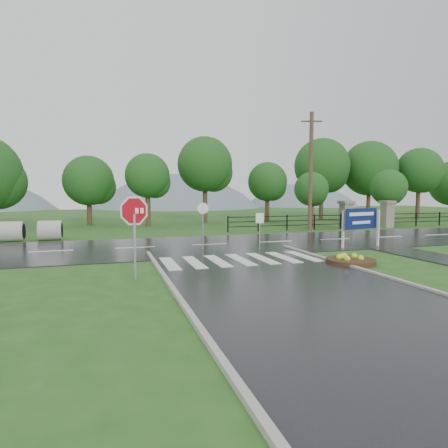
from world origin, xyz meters
name	(u,v)px	position (x,y,z in m)	size (l,w,h in m)	color
ground	(297,290)	(0.00, 0.00, 0.00)	(120.00, 120.00, 0.00)	#26531B
main_road	(210,245)	(0.00, 10.00, 0.00)	(90.00, 8.00, 0.04)	black
walkway	(419,255)	(8.50, 4.00, 0.00)	(2.20, 11.00, 0.04)	#272729
crosswalk	(240,259)	(0.00, 5.00, 0.06)	(6.50, 2.80, 0.02)	silver
curb_left	(223,366)	(-3.55, -4.00, 0.00)	(0.15, 24.00, 0.12)	#A3A39B
pillar_west	(346,214)	(13.00, 16.00, 1.18)	(1.00, 1.00, 2.24)	gray
pillar_east	(387,213)	(17.00, 16.00, 1.18)	(1.00, 1.00, 2.24)	gray
fence_west	(287,221)	(7.75, 16.00, 0.72)	(9.58, 0.08, 1.20)	black
hills	(155,285)	(3.49, 65.00, -15.54)	(102.00, 48.00, 48.00)	slate
treeline	(180,224)	(1.00, 24.00, 0.00)	(83.20, 5.20, 10.00)	#174916
stop_sign	(134,219)	(-4.50, 2.71, 2.04)	(1.25, 0.44, 2.95)	#939399
estate_billboard	(361,221)	(7.35, 6.75, 1.43)	(2.32, 0.62, 2.07)	silver
flower_bed	(351,260)	(4.08, 3.07, 0.15)	(1.97, 1.97, 0.39)	#332111
reg_sign_small	(260,223)	(1.94, 7.54, 1.35)	(0.41, 0.07, 1.87)	#939399
reg_sign_round	(203,221)	(-0.80, 8.28, 1.50)	(0.55, 0.11, 2.39)	#939399
utility_pole_east	(311,171)	(9.42, 15.50, 4.53)	(1.53, 0.61, 8.91)	#473523
entrance_tree_left	(311,189)	(10.68, 17.50, 3.16)	(2.79, 2.79, 4.59)	#3D2B1C
entrance_tree_right	(389,188)	(18.35, 17.50, 3.33)	(3.14, 3.14, 4.94)	#3D2B1C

